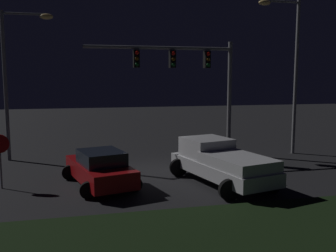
{
  "coord_description": "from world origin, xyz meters",
  "views": [
    {
      "loc": [
        -3.25,
        -17.57,
        4.46
      ],
      "look_at": [
        0.93,
        0.47,
        2.1
      ],
      "focal_mm": 40.16,
      "sensor_mm": 36.0,
      "label": 1
    }
  ],
  "objects_px": {
    "pickup_truck": "(220,160)",
    "car_sedan": "(100,168)",
    "street_lamp_right": "(289,59)",
    "traffic_signal_gantry": "(189,70)",
    "stop_sign": "(0,151)",
    "street_lamp_left": "(15,67)"
  },
  "relations": [
    {
      "from": "car_sedan",
      "to": "pickup_truck",
      "type": "bearing_deg",
      "value": -112.97
    },
    {
      "from": "traffic_signal_gantry",
      "to": "street_lamp_right",
      "type": "bearing_deg",
      "value": -5.18
    },
    {
      "from": "traffic_signal_gantry",
      "to": "street_lamp_right",
      "type": "relative_size",
      "value": 0.94
    },
    {
      "from": "pickup_truck",
      "to": "street_lamp_left",
      "type": "relative_size",
      "value": 0.72
    },
    {
      "from": "traffic_signal_gantry",
      "to": "pickup_truck",
      "type": "bearing_deg",
      "value": -92.53
    },
    {
      "from": "stop_sign",
      "to": "car_sedan",
      "type": "bearing_deg",
      "value": -6.92
    },
    {
      "from": "pickup_truck",
      "to": "car_sedan",
      "type": "bearing_deg",
      "value": 67.77
    },
    {
      "from": "street_lamp_right",
      "to": "pickup_truck",
      "type": "bearing_deg",
      "value": -140.38
    },
    {
      "from": "street_lamp_left",
      "to": "street_lamp_right",
      "type": "bearing_deg",
      "value": -6.68
    },
    {
      "from": "car_sedan",
      "to": "street_lamp_right",
      "type": "relative_size",
      "value": 0.53
    },
    {
      "from": "pickup_truck",
      "to": "street_lamp_left",
      "type": "distance_m",
      "value": 12.03
    },
    {
      "from": "stop_sign",
      "to": "pickup_truck",
      "type": "bearing_deg",
      "value": -7.64
    },
    {
      "from": "pickup_truck",
      "to": "street_lamp_left",
      "type": "height_order",
      "value": "street_lamp_left"
    },
    {
      "from": "street_lamp_left",
      "to": "pickup_truck",
      "type": "bearing_deg",
      "value": -37.01
    },
    {
      "from": "traffic_signal_gantry",
      "to": "street_lamp_right",
      "type": "height_order",
      "value": "street_lamp_right"
    },
    {
      "from": "car_sedan",
      "to": "street_lamp_left",
      "type": "bearing_deg",
      "value": 18.89
    },
    {
      "from": "traffic_signal_gantry",
      "to": "street_lamp_left",
      "type": "distance_m",
      "value": 9.37
    },
    {
      "from": "car_sedan",
      "to": "traffic_signal_gantry",
      "type": "relative_size",
      "value": 0.57
    },
    {
      "from": "pickup_truck",
      "to": "traffic_signal_gantry",
      "type": "xyz_separation_m",
      "value": [
        0.25,
        5.57,
        3.9
      ]
    },
    {
      "from": "pickup_truck",
      "to": "car_sedan",
      "type": "height_order",
      "value": "pickup_truck"
    },
    {
      "from": "car_sedan",
      "to": "street_lamp_left",
      "type": "xyz_separation_m",
      "value": [
        -4.06,
        6.1,
        4.31
      ]
    },
    {
      "from": "stop_sign",
      "to": "street_lamp_right",
      "type": "bearing_deg",
      "value": 14.38
    }
  ]
}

